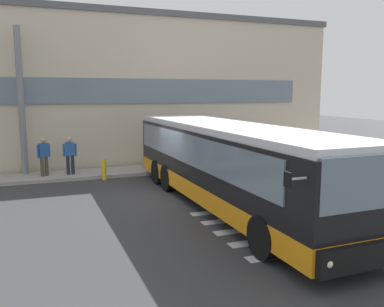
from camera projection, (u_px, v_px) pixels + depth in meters
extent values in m
cube|color=#353538|center=(173.00, 196.00, 14.52)|extent=(80.00, 90.00, 0.02)
cube|color=silver|center=(328.00, 247.00, 9.65)|extent=(4.40, 0.36, 0.01)
cube|color=silver|center=(305.00, 235.00, 10.49)|extent=(4.40, 0.36, 0.01)
cube|color=silver|center=(286.00, 224.00, 11.32)|extent=(4.40, 0.36, 0.01)
cube|color=silver|center=(269.00, 215.00, 12.16)|extent=(4.40, 0.36, 0.01)
cube|color=silver|center=(254.00, 208.00, 12.99)|extent=(4.40, 0.36, 0.01)
cube|color=beige|center=(115.00, 93.00, 25.08)|extent=(22.03, 12.00, 7.44)
cube|color=#56565B|center=(113.00, 29.00, 24.50)|extent=(22.23, 12.20, 0.30)
cube|color=slate|center=(155.00, 91.00, 19.82)|extent=(16.03, 0.10, 1.20)
cube|color=#9E9B93|center=(143.00, 170.00, 18.96)|extent=(26.03, 2.00, 0.15)
cylinder|color=slate|center=(21.00, 101.00, 17.24)|extent=(0.28, 0.28, 6.38)
cube|color=black|center=(228.00, 164.00, 12.98)|extent=(2.81, 11.87, 2.15)
cube|color=orange|center=(228.00, 187.00, 13.10)|extent=(2.85, 11.91, 0.55)
cube|color=silver|center=(228.00, 128.00, 12.80)|extent=(2.70, 11.66, 0.20)
cube|color=slate|center=(369.00, 182.00, 7.51)|extent=(2.35, 0.17, 1.05)
cube|color=slate|center=(258.00, 145.00, 13.65)|extent=(0.27, 10.61, 0.95)
cube|color=slate|center=(188.00, 149.00, 12.70)|extent=(0.27, 10.61, 0.95)
cube|color=black|center=(370.00, 164.00, 7.46)|extent=(2.15, 0.15, 0.28)
cube|color=black|center=(370.00, 255.00, 7.60)|extent=(2.45, 0.25, 0.52)
sphere|color=beige|center=(328.00, 264.00, 7.18)|extent=(0.18, 0.18, 0.18)
cylinder|color=#B7B7BF|center=(297.00, 179.00, 7.12)|extent=(0.40, 0.06, 0.05)
cube|color=black|center=(288.00, 180.00, 7.05)|extent=(0.04, 0.20, 0.28)
cylinder|color=black|center=(346.00, 225.00, 9.77)|extent=(0.32, 1.01, 1.00)
cylinder|color=black|center=(264.00, 237.00, 8.91)|extent=(0.32, 1.01, 1.00)
cylinder|color=black|center=(223.00, 173.00, 16.03)|extent=(0.32, 1.01, 1.00)
cylinder|color=black|center=(168.00, 178.00, 15.17)|extent=(0.32, 1.01, 1.00)
cylinder|color=black|center=(210.00, 168.00, 17.23)|extent=(0.32, 1.01, 1.00)
cylinder|color=black|center=(158.00, 172.00, 16.37)|extent=(0.32, 1.01, 1.00)
cylinder|color=#4C4233|center=(47.00, 166.00, 17.25)|extent=(0.15, 0.15, 0.85)
cylinder|color=#4C4233|center=(42.00, 167.00, 17.10)|extent=(0.15, 0.15, 0.85)
cube|color=#2659A5|center=(43.00, 150.00, 17.07)|extent=(0.44, 0.36, 0.58)
sphere|color=tan|center=(43.00, 140.00, 17.01)|extent=(0.23, 0.23, 0.23)
cylinder|color=#2659A5|center=(49.00, 150.00, 17.25)|extent=(0.09, 0.09, 0.55)
cylinder|color=#2659A5|center=(38.00, 152.00, 16.90)|extent=(0.09, 0.09, 0.55)
cube|color=navy|center=(42.00, 150.00, 17.19)|extent=(0.35, 0.29, 0.44)
cylinder|color=#1E2338|center=(73.00, 165.00, 17.56)|extent=(0.15, 0.15, 0.85)
cylinder|color=#1E2338|center=(68.00, 165.00, 17.50)|extent=(0.15, 0.15, 0.85)
cube|color=#2659A5|center=(70.00, 149.00, 17.42)|extent=(0.39, 0.23, 0.58)
sphere|color=tan|center=(69.00, 139.00, 17.36)|extent=(0.23, 0.23, 0.23)
cylinder|color=#2659A5|center=(76.00, 150.00, 17.51)|extent=(0.09, 0.09, 0.55)
cylinder|color=#2659A5|center=(64.00, 150.00, 17.35)|extent=(0.09, 0.09, 0.55)
cylinder|color=yellow|center=(104.00, 170.00, 17.11)|extent=(0.18, 0.18, 0.90)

